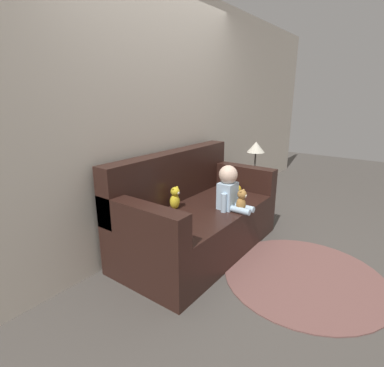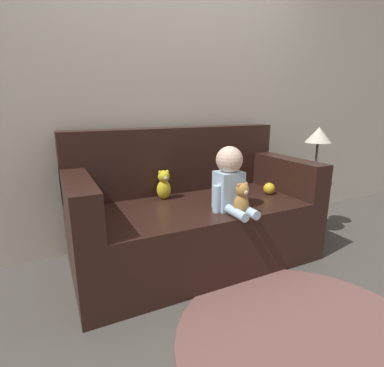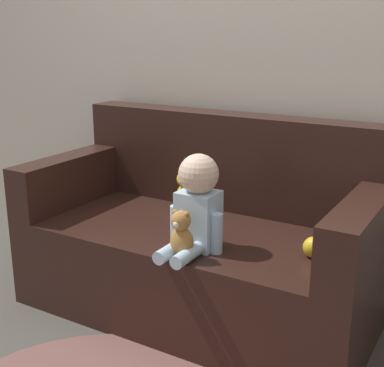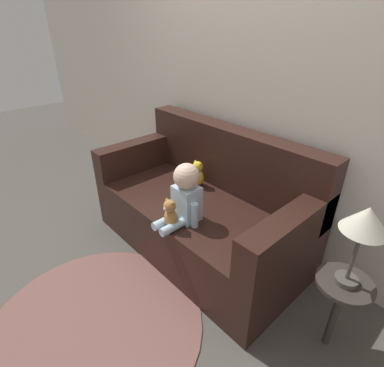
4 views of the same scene
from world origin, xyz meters
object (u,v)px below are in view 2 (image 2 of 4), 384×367
teddy_bear_brown (241,199)px  toy_ball (269,188)px  couch (192,214)px  person_baby (230,181)px  plush_toy_side (164,185)px  side_table (317,154)px

teddy_bear_brown → toy_ball: size_ratio=2.37×
couch → person_baby: couch is taller
couch → plush_toy_side: bearing=148.5°
teddy_bear_brown → plush_toy_side: bearing=119.9°
couch → side_table: bearing=-4.3°
couch → person_baby: bearing=-66.6°
person_baby → teddy_bear_brown: bearing=-88.7°
person_baby → toy_ball: bearing=18.9°
teddy_bear_brown → side_table: size_ratio=0.22×
person_baby → toy_ball: (0.49, 0.17, -0.15)m
person_baby → toy_ball: person_baby is taller
couch → teddy_bear_brown: bearing=-72.8°
person_baby → teddy_bear_brown: person_baby is taller
couch → toy_ball: (0.62, -0.14, 0.16)m
teddy_bear_brown → toy_ball: 0.57m
couch → plush_toy_side: 0.31m
person_baby → plush_toy_side: person_baby is taller
toy_ball → side_table: (0.55, 0.05, 0.23)m
side_table → couch: bearing=175.7°
plush_toy_side → side_table: 1.38m
person_baby → side_table: side_table is taller
side_table → person_baby: bearing=-168.1°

